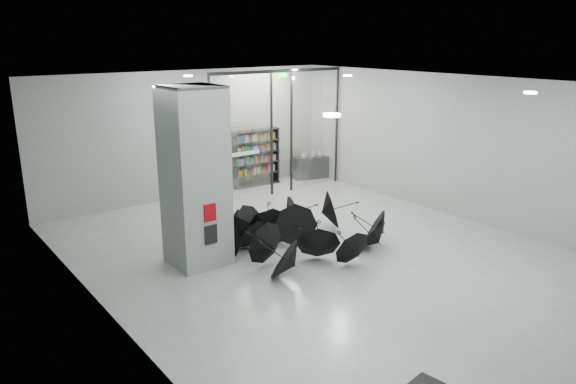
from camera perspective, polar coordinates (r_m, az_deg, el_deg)
room at (r=11.73m, az=5.65°, el=5.42°), size 14.00×14.02×4.01m
column at (r=12.10m, az=-9.76°, el=1.50°), size 1.20×1.20×4.00m
fire_cabinet at (r=11.76m, az=-8.19°, el=-2.16°), size 0.28×0.04×0.38m
info_panel at (r=11.92m, az=-8.10°, el=-4.44°), size 0.30×0.03×0.42m
exit_sign at (r=17.19m, az=-0.56°, el=12.13°), size 0.30×0.06×0.15m
glass_partition at (r=17.53m, az=-0.97°, el=6.81°), size 5.06×0.08×4.00m
bookshelf at (r=18.72m, az=-3.41°, el=3.61°), size 1.79×0.45×1.95m
shop_counter at (r=19.82m, az=2.46°, el=2.63°), size 1.43×0.86×0.80m
umbrella_cluster at (r=13.17m, az=0.39°, el=-4.79°), size 4.43×4.16×1.27m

